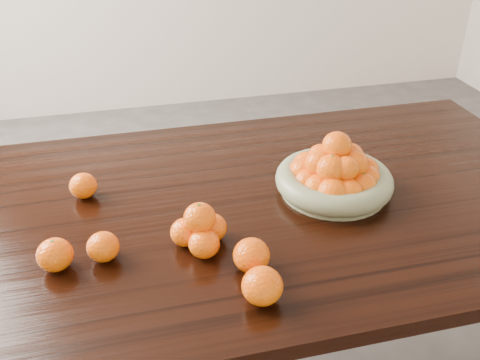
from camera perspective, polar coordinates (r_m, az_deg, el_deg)
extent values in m
cube|color=black|center=(1.42, -2.10, -3.31)|extent=(2.00, 1.00, 0.04)
cube|color=black|center=(2.28, 19.13, -1.89)|extent=(0.08, 0.08, 0.71)
cylinder|color=gray|center=(1.48, 9.89, -0.98)|extent=(0.28, 0.28, 0.01)
torus|color=gray|center=(1.46, 9.99, 0.02)|extent=(0.32, 0.32, 0.06)
ellipsoid|color=#FF6907|center=(1.49, 13.11, 0.98)|extent=(0.08, 0.08, 0.08)
ellipsoid|color=#FF6907|center=(1.53, 11.79, 1.68)|extent=(0.07, 0.07, 0.07)
ellipsoid|color=#FF6907|center=(1.53, 10.16, 2.01)|extent=(0.08, 0.08, 0.07)
ellipsoid|color=#FF6907|center=(1.53, 8.67, 2.10)|extent=(0.08, 0.08, 0.07)
ellipsoid|color=#FF6907|center=(1.49, 7.19, 1.59)|extent=(0.08, 0.08, 0.08)
ellipsoid|color=#FF6907|center=(1.46, 6.80, 0.92)|extent=(0.08, 0.08, 0.08)
ellipsoid|color=#FF6907|center=(1.43, 7.19, -0.17)|extent=(0.07, 0.07, 0.07)
ellipsoid|color=#FF6907|center=(1.40, 8.30, -0.78)|extent=(0.07, 0.07, 0.07)
ellipsoid|color=#FF6907|center=(1.38, 9.87, -1.29)|extent=(0.08, 0.08, 0.08)
ellipsoid|color=#FF6907|center=(1.39, 11.51, -1.26)|extent=(0.08, 0.08, 0.07)
ellipsoid|color=#FF6907|center=(1.43, 12.90, -0.62)|extent=(0.08, 0.08, 0.07)
ellipsoid|color=#FF6907|center=(1.46, 13.27, 0.14)|extent=(0.08, 0.08, 0.07)
ellipsoid|color=#FF6907|center=(1.46, 10.26, 0.36)|extent=(0.08, 0.08, 0.07)
ellipsoid|color=#FF6907|center=(1.47, 11.67, 2.59)|extent=(0.07, 0.07, 0.07)
ellipsoid|color=#FF6907|center=(1.48, 9.95, 2.91)|extent=(0.08, 0.08, 0.07)
ellipsoid|color=#FF6907|center=(1.46, 8.61, 2.53)|extent=(0.07, 0.07, 0.07)
ellipsoid|color=#FF6907|center=(1.42, 8.47, 1.82)|extent=(0.08, 0.08, 0.07)
ellipsoid|color=#FF6907|center=(1.39, 9.71, 1.24)|extent=(0.08, 0.08, 0.07)
ellipsoid|color=#FF6907|center=(1.40, 11.23, 1.24)|extent=(0.07, 0.07, 0.06)
ellipsoid|color=#FF6907|center=(1.43, 12.03, 1.75)|extent=(0.08, 0.08, 0.07)
ellipsoid|color=#FF6907|center=(1.42, 10.30, 3.67)|extent=(0.08, 0.08, 0.07)
ellipsoid|color=#FF6907|center=(1.22, -3.85, -6.79)|extent=(0.07, 0.07, 0.07)
ellipsoid|color=#FF6907|center=(1.27, -3.02, -5.10)|extent=(0.07, 0.07, 0.07)
ellipsoid|color=#FF6907|center=(1.26, -5.83, -5.56)|extent=(0.07, 0.07, 0.07)
ellipsoid|color=#FF6907|center=(1.22, -4.32, -4.02)|extent=(0.07, 0.07, 0.07)
ellipsoid|color=#FF6907|center=(1.25, -19.14, -7.54)|extent=(0.08, 0.08, 0.07)
ellipsoid|color=#FF6907|center=(1.24, -14.39, -6.91)|extent=(0.07, 0.07, 0.07)
ellipsoid|color=#FF6907|center=(1.18, 1.23, -8.03)|extent=(0.08, 0.08, 0.08)
ellipsoid|color=#FF6907|center=(1.48, -16.38, -0.59)|extent=(0.07, 0.07, 0.07)
ellipsoid|color=#FF6907|center=(1.10, 2.39, -11.23)|extent=(0.09, 0.09, 0.08)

